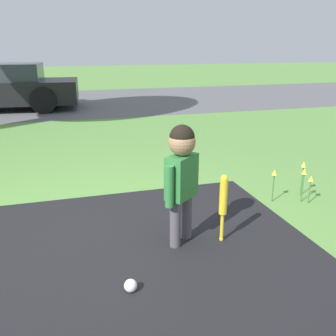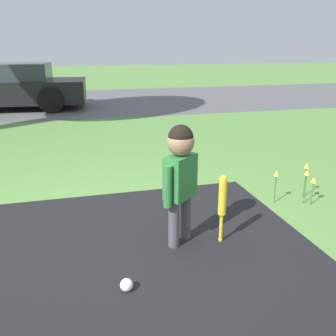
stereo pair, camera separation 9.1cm
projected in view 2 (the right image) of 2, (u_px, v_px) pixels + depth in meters
ground_plane at (95, 237)px, 3.40m from camera, size 60.00×60.00×0.00m
street_strip at (73, 102)px, 11.45m from camera, size 40.00×6.00×0.01m
child at (180, 169)px, 3.10m from camera, size 0.35×0.31×1.06m
baseball_bat at (222, 199)px, 3.20m from camera, size 0.07×0.07×0.62m
sports_ball at (127, 285)px, 2.64m from camera, size 0.09×0.09×0.09m
parked_car at (3, 87)px, 9.98m from camera, size 4.47×2.14×1.20m
flower_bed at (301, 175)px, 4.07m from camera, size 0.47×0.28×0.41m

